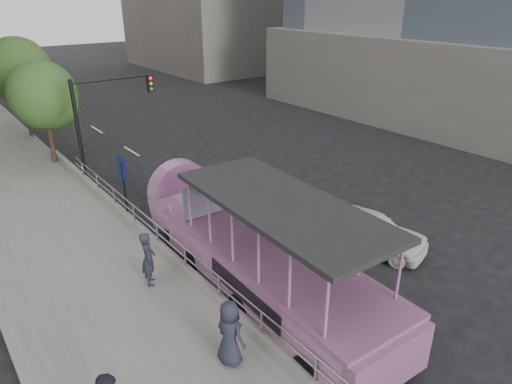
{
  "coord_description": "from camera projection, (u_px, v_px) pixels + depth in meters",
  "views": [
    {
      "loc": [
        -8.98,
        -9.4,
        8.86
      ],
      "look_at": [
        0.36,
        2.79,
        2.09
      ],
      "focal_mm": 32.0,
      "sensor_mm": 36.0,
      "label": 1
    }
  ],
  "objects": [
    {
      "name": "street_tree_near",
      "position": [
        46.0,
        98.0,
        23.59
      ],
      "size": [
        3.52,
        3.52,
        5.72
      ],
      "color": "#332017",
      "rests_on": "ground"
    },
    {
      "name": "sidewalk",
      "position": [
        39.0,
        215.0,
        19.4
      ],
      "size": [
        5.5,
        80.0,
        0.3
      ],
      "primitive_type": "cube",
      "color": "#9D9D98",
      "rests_on": "ground"
    },
    {
      "name": "parking_sign",
      "position": [
        124.0,
        184.0,
        18.08
      ],
      "size": [
        0.1,
        0.68,
        3.01
      ],
      "color": "black",
      "rests_on": "ground"
    },
    {
      "name": "duck_boat",
      "position": [
        251.0,
        251.0,
        14.38
      ],
      "size": [
        3.15,
        11.1,
        3.65
      ],
      "color": "black",
      "rests_on": "ground"
    },
    {
      "name": "street_tree_far",
      "position": [
        21.0,
        73.0,
        27.86
      ],
      "size": [
        3.97,
        3.97,
        6.45
      ],
      "color": "#332017",
      "rests_on": "ground"
    },
    {
      "name": "car",
      "position": [
        367.0,
        230.0,
        16.94
      ],
      "size": [
        3.06,
        4.72,
        1.5
      ],
      "primitive_type": "imported",
      "rotation": [
        0.0,
        0.0,
        0.32
      ],
      "color": "white",
      "rests_on": "ground"
    },
    {
      "name": "tower_podium",
      "position": [
        484.0,
        68.0,
        38.15
      ],
      "size": [
        26.0,
        26.0,
        6.0
      ],
      "primitive_type": "cube",
      "color": "gray",
      "rests_on": "ground"
    },
    {
      "name": "traffic_signal",
      "position": [
        101.0,
        112.0,
        22.12
      ],
      "size": [
        4.2,
        0.32,
        5.2
      ],
      "color": "black",
      "rests_on": "ground"
    },
    {
      "name": "pedestrian_far",
      "position": [
        230.0,
        333.0,
        11.16
      ],
      "size": [
        0.71,
        0.96,
        1.79
      ],
      "primitive_type": "imported",
      "rotation": [
        0.0,
        0.0,
        1.75
      ],
      "color": "#262A39",
      "rests_on": "sidewalk"
    },
    {
      "name": "ground",
      "position": [
        298.0,
        278.0,
        15.4
      ],
      "size": [
        160.0,
        160.0,
        0.0
      ],
      "primitive_type": "plane",
      "color": "black"
    },
    {
      "name": "kerb_wall",
      "position": [
        186.0,
        271.0,
        14.92
      ],
      "size": [
        0.24,
        30.0,
        0.36
      ],
      "primitive_type": "cube",
      "color": "gray",
      "rests_on": "sidewalk"
    },
    {
      "name": "guardrail",
      "position": [
        185.0,
        253.0,
        14.65
      ],
      "size": [
        0.07,
        22.0,
        0.71
      ],
      "color": "#B7B6BB",
      "rests_on": "kerb_wall"
    },
    {
      "name": "pedestrian_near",
      "position": [
        148.0,
        259.0,
        14.23
      ],
      "size": [
        0.65,
        0.78,
        1.82
      ],
      "primitive_type": "imported",
      "rotation": [
        0.0,
        0.0,
        1.2
      ],
      "color": "#262A39",
      "rests_on": "sidewalk"
    }
  ]
}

